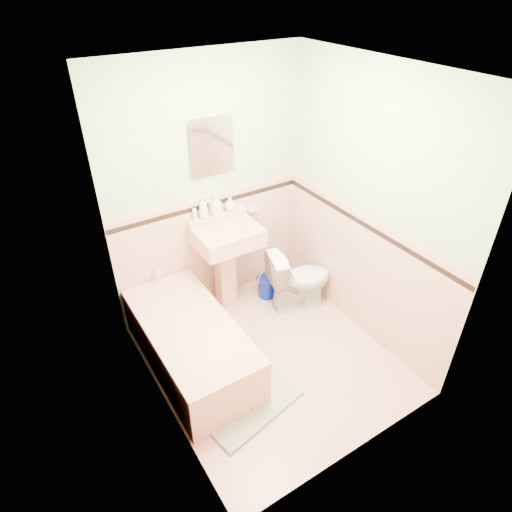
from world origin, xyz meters
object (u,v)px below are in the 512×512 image
bathtub (191,345)px  soap_bottle_mid (215,205)px  toilet (299,279)px  sink (228,269)px  shoe (243,408)px  bucket (267,287)px  soap_bottle_right (230,204)px  medicine_cabinet (212,145)px  soap_bottle_left (203,207)px

bathtub → soap_bottle_mid: size_ratio=7.18×
toilet → bathtub: bearing=111.9°
sink → shoe: (-0.57, -1.23, -0.42)m
toilet → bucket: size_ratio=2.87×
sink → bucket: (0.43, -0.07, -0.36)m
soap_bottle_mid → toilet: (0.65, -0.54, -0.80)m
bathtub → soap_bottle_mid: (0.67, 0.71, 0.90)m
soap_bottle_right → toilet: size_ratio=0.22×
soap_bottle_right → shoe: bearing=-116.9°
soap_bottle_mid → bucket: 1.13m
medicine_cabinet → bathtub: bearing=-132.6°
bathtub → bucket: bathtub is taller
shoe → bucket: bearing=65.2°
bucket → shoe: size_ratio=1.75×
medicine_cabinet → shoe: size_ratio=3.56×
sink → toilet: 0.75m
medicine_cabinet → bucket: medicine_cabinet is taller
medicine_cabinet → soap_bottle_right: 0.62m
medicine_cabinet → shoe: medicine_cabinet is taller
soap_bottle_left → toilet: soap_bottle_left is taller
soap_bottle_mid → toilet: size_ratio=0.31×
soap_bottle_right → bucket: soap_bottle_right is taller
sink → soap_bottle_left: 0.69m
bathtub → medicine_cabinet: 1.78m
soap_bottle_right → toilet: soap_bottle_right is taller
medicine_cabinet → toilet: size_ratio=0.71×
soap_bottle_right → shoe: (-0.72, -1.41, -1.04)m
toilet → shoe: (-1.20, -0.87, -0.27)m
bucket → soap_bottle_mid: bearing=151.2°
soap_bottle_left → shoe: bearing=-106.8°
sink → soap_bottle_mid: size_ratio=4.59×
sink → toilet: bearing=-30.0°
bathtub → toilet: toilet is taller
soap_bottle_left → shoe: soap_bottle_left is taller
soap_bottle_left → soap_bottle_mid: 0.12m
bucket → medicine_cabinet: bearing=147.5°
bathtub → bucket: 1.21m
toilet → shoe: toilet is taller
sink → soap_bottle_right: bearing=50.3°
bucket → shoe: (-1.00, -1.17, -0.06)m
soap_bottle_mid → toilet: 1.16m
soap_bottle_left → bucket: soap_bottle_left is taller
medicine_cabinet → sink: bearing=-90.0°
bathtub → shoe: bathtub is taller
soap_bottle_mid → soap_bottle_right: size_ratio=1.43×
toilet → soap_bottle_left: bearing=69.5°
sink → shoe: bearing=-114.7°
sink → soap_bottle_right: (0.15, 0.18, 0.62)m
sink → toilet: (0.63, -0.36, -0.15)m
toilet → bucket: 0.42m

